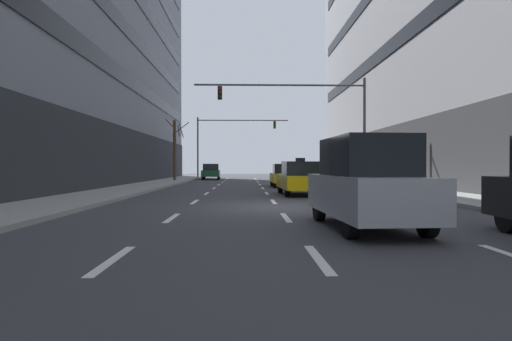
% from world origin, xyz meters
% --- Properties ---
extents(ground_plane, '(120.00, 120.00, 0.00)m').
position_xyz_m(ground_plane, '(0.00, 0.00, 0.00)').
color(ground_plane, '#38383D').
extents(sidewalk_left, '(3.28, 80.00, 0.14)m').
position_xyz_m(sidewalk_left, '(-7.86, 0.00, 0.07)').
color(sidewalk_left, gray).
rests_on(sidewalk_left, ground).
extents(sidewalk_right, '(3.28, 80.00, 0.14)m').
position_xyz_m(sidewalk_right, '(7.86, 0.00, 0.07)').
color(sidewalk_right, gray).
rests_on(sidewalk_right, ground).
extents(lane_stripe_l1_s2, '(0.16, 2.00, 0.01)m').
position_xyz_m(lane_stripe_l1_s2, '(-3.11, -8.00, 0.00)').
color(lane_stripe_l1_s2, silver).
rests_on(lane_stripe_l1_s2, ground).
extents(lane_stripe_l1_s3, '(0.16, 2.00, 0.01)m').
position_xyz_m(lane_stripe_l1_s3, '(-3.11, -3.00, 0.00)').
color(lane_stripe_l1_s3, silver).
rests_on(lane_stripe_l1_s3, ground).
extents(lane_stripe_l1_s4, '(0.16, 2.00, 0.01)m').
position_xyz_m(lane_stripe_l1_s4, '(-3.11, 2.00, 0.00)').
color(lane_stripe_l1_s4, silver).
rests_on(lane_stripe_l1_s4, ground).
extents(lane_stripe_l1_s5, '(0.16, 2.00, 0.01)m').
position_xyz_m(lane_stripe_l1_s5, '(-3.11, 7.00, 0.00)').
color(lane_stripe_l1_s5, silver).
rests_on(lane_stripe_l1_s5, ground).
extents(lane_stripe_l1_s6, '(0.16, 2.00, 0.01)m').
position_xyz_m(lane_stripe_l1_s6, '(-3.11, 12.00, 0.00)').
color(lane_stripe_l1_s6, silver).
rests_on(lane_stripe_l1_s6, ground).
extents(lane_stripe_l1_s7, '(0.16, 2.00, 0.01)m').
position_xyz_m(lane_stripe_l1_s7, '(-3.11, 17.00, 0.00)').
color(lane_stripe_l1_s7, silver).
rests_on(lane_stripe_l1_s7, ground).
extents(lane_stripe_l1_s8, '(0.16, 2.00, 0.01)m').
position_xyz_m(lane_stripe_l1_s8, '(-3.11, 22.00, 0.00)').
color(lane_stripe_l1_s8, silver).
rests_on(lane_stripe_l1_s8, ground).
extents(lane_stripe_l1_s9, '(0.16, 2.00, 0.01)m').
position_xyz_m(lane_stripe_l1_s9, '(-3.11, 27.00, 0.00)').
color(lane_stripe_l1_s9, silver).
rests_on(lane_stripe_l1_s9, ground).
extents(lane_stripe_l1_s10, '(0.16, 2.00, 0.01)m').
position_xyz_m(lane_stripe_l1_s10, '(-3.11, 32.00, 0.00)').
color(lane_stripe_l1_s10, silver).
rests_on(lane_stripe_l1_s10, ground).
extents(lane_stripe_l2_s2, '(0.16, 2.00, 0.01)m').
position_xyz_m(lane_stripe_l2_s2, '(0.00, -8.00, 0.00)').
color(lane_stripe_l2_s2, silver).
rests_on(lane_stripe_l2_s2, ground).
extents(lane_stripe_l2_s3, '(0.16, 2.00, 0.01)m').
position_xyz_m(lane_stripe_l2_s3, '(0.00, -3.00, 0.00)').
color(lane_stripe_l2_s3, silver).
rests_on(lane_stripe_l2_s3, ground).
extents(lane_stripe_l2_s4, '(0.16, 2.00, 0.01)m').
position_xyz_m(lane_stripe_l2_s4, '(0.00, 2.00, 0.00)').
color(lane_stripe_l2_s4, silver).
rests_on(lane_stripe_l2_s4, ground).
extents(lane_stripe_l2_s5, '(0.16, 2.00, 0.01)m').
position_xyz_m(lane_stripe_l2_s5, '(0.00, 7.00, 0.00)').
color(lane_stripe_l2_s5, silver).
rests_on(lane_stripe_l2_s5, ground).
extents(lane_stripe_l2_s6, '(0.16, 2.00, 0.01)m').
position_xyz_m(lane_stripe_l2_s6, '(0.00, 12.00, 0.00)').
color(lane_stripe_l2_s6, silver).
rests_on(lane_stripe_l2_s6, ground).
extents(lane_stripe_l2_s7, '(0.16, 2.00, 0.01)m').
position_xyz_m(lane_stripe_l2_s7, '(0.00, 17.00, 0.00)').
color(lane_stripe_l2_s7, silver).
rests_on(lane_stripe_l2_s7, ground).
extents(lane_stripe_l2_s8, '(0.16, 2.00, 0.01)m').
position_xyz_m(lane_stripe_l2_s8, '(0.00, 22.00, 0.00)').
color(lane_stripe_l2_s8, silver).
rests_on(lane_stripe_l2_s8, ground).
extents(lane_stripe_l2_s9, '(0.16, 2.00, 0.01)m').
position_xyz_m(lane_stripe_l2_s9, '(0.00, 27.00, 0.00)').
color(lane_stripe_l2_s9, silver).
rests_on(lane_stripe_l2_s9, ground).
extents(lane_stripe_l2_s10, '(0.16, 2.00, 0.01)m').
position_xyz_m(lane_stripe_l2_s10, '(0.00, 32.00, 0.00)').
color(lane_stripe_l2_s10, silver).
rests_on(lane_stripe_l2_s10, ground).
extents(lane_stripe_l3_s3, '(0.16, 2.00, 0.01)m').
position_xyz_m(lane_stripe_l3_s3, '(3.11, -3.00, 0.00)').
color(lane_stripe_l3_s3, silver).
rests_on(lane_stripe_l3_s3, ground).
extents(lane_stripe_l3_s4, '(0.16, 2.00, 0.01)m').
position_xyz_m(lane_stripe_l3_s4, '(3.11, 2.00, 0.00)').
color(lane_stripe_l3_s4, silver).
rests_on(lane_stripe_l3_s4, ground).
extents(lane_stripe_l3_s5, '(0.16, 2.00, 0.01)m').
position_xyz_m(lane_stripe_l3_s5, '(3.11, 7.00, 0.00)').
color(lane_stripe_l3_s5, silver).
rests_on(lane_stripe_l3_s5, ground).
extents(lane_stripe_l3_s6, '(0.16, 2.00, 0.01)m').
position_xyz_m(lane_stripe_l3_s6, '(3.11, 12.00, 0.00)').
color(lane_stripe_l3_s6, silver).
rests_on(lane_stripe_l3_s6, ground).
extents(lane_stripe_l3_s7, '(0.16, 2.00, 0.01)m').
position_xyz_m(lane_stripe_l3_s7, '(3.11, 17.00, 0.00)').
color(lane_stripe_l3_s7, silver).
rests_on(lane_stripe_l3_s7, ground).
extents(lane_stripe_l3_s8, '(0.16, 2.00, 0.01)m').
position_xyz_m(lane_stripe_l3_s8, '(3.11, 22.00, 0.00)').
color(lane_stripe_l3_s8, silver).
rests_on(lane_stripe_l3_s8, ground).
extents(lane_stripe_l3_s9, '(0.16, 2.00, 0.01)m').
position_xyz_m(lane_stripe_l3_s9, '(3.11, 27.00, 0.00)').
color(lane_stripe_l3_s9, silver).
rests_on(lane_stripe_l3_s9, ground).
extents(lane_stripe_l3_s10, '(0.16, 2.00, 0.01)m').
position_xyz_m(lane_stripe_l3_s10, '(3.11, 32.00, 0.00)').
color(lane_stripe_l3_s10, silver).
rests_on(lane_stripe_l3_s10, ground).
extents(car_driving_0, '(2.00, 4.36, 2.07)m').
position_xyz_m(car_driving_0, '(1.63, -4.96, 1.03)').
color(car_driving_0, black).
rests_on(car_driving_0, ground).
extents(taxi_driving_1, '(1.76, 4.16, 1.73)m').
position_xyz_m(taxi_driving_1, '(1.56, 13.75, 0.77)').
color(taxi_driving_1, black).
rests_on(taxi_driving_1, ground).
extents(taxi_driving_2, '(1.98, 4.41, 1.81)m').
position_xyz_m(taxi_driving_2, '(1.55, 5.82, 0.80)').
color(taxi_driving_2, black).
rests_on(taxi_driving_2, ground).
extents(car_driving_3, '(1.99, 4.45, 1.64)m').
position_xyz_m(car_driving_3, '(-4.71, 29.08, 0.81)').
color(car_driving_3, black).
rests_on(car_driving_3, ground).
extents(traffic_signal_0, '(11.10, 0.35, 6.99)m').
position_xyz_m(traffic_signal_0, '(3.24, 12.26, 5.06)').
color(traffic_signal_0, '#4C4C51').
rests_on(traffic_signal_0, sidewalk_right).
extents(traffic_signal_1, '(10.59, 0.34, 6.92)m').
position_xyz_m(traffic_signal_1, '(-3.42, 33.61, 5.07)').
color(traffic_signal_1, '#4C4C51').
rests_on(traffic_signal_1, sidewalk_left).
extents(street_tree_0, '(2.11, 2.12, 5.56)m').
position_xyz_m(street_tree_0, '(-7.51, 23.28, 3.00)').
color(street_tree_0, '#4C3823').
rests_on(street_tree_0, sidewalk_left).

